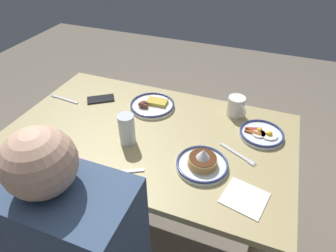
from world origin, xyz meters
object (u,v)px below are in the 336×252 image
object	(u,v)px
drinking_glass	(127,131)
butter_knife	(77,169)
paper_napkin	(245,198)
plate_center_pancakes	(152,105)
plate_far_companion	(202,163)
tea_spoon	(114,173)
fork_far	(64,99)
fork_near	(237,154)
cell_phone	(101,99)
coffee_mug	(236,106)
plate_near_main	(262,134)

from	to	relation	value
drinking_glass	butter_knife	xyz separation A→B (m)	(0.11, 0.22, -0.06)
paper_napkin	butter_knife	distance (m)	0.66
plate_center_pancakes	paper_napkin	size ratio (longest dim) A/B	1.56
plate_far_companion	tea_spoon	xyz separation A→B (m)	(0.32, 0.16, -0.02)
fork_far	paper_napkin	bearing A→B (deg)	162.69
plate_center_pancakes	butter_knife	world-z (taller)	plate_center_pancakes
fork_near	butter_knife	distance (m)	0.67
paper_napkin	fork_far	distance (m)	1.08
plate_far_companion	cell_phone	distance (m)	0.71
fork_near	butter_knife	world-z (taller)	same
plate_far_companion	paper_napkin	size ratio (longest dim) A/B	1.43
paper_napkin	fork_near	size ratio (longest dim) A/B	0.88
drinking_glass	cell_phone	size ratio (longest dim) A/B	1.00
cell_phone	paper_napkin	size ratio (longest dim) A/B	0.96
plate_center_pancakes	plate_far_companion	world-z (taller)	plate_far_companion
cell_phone	plate_far_companion	bearing A→B (deg)	121.66
drinking_glass	fork_near	bearing A→B (deg)	-169.18
plate_center_pancakes	coffee_mug	size ratio (longest dim) A/B	2.30
cell_phone	plate_center_pancakes	bearing A→B (deg)	151.89
fork_far	tea_spoon	xyz separation A→B (m)	(-0.52, 0.38, 0.00)
plate_center_pancakes	drinking_glass	size ratio (longest dim) A/B	1.62
plate_far_companion	cell_phone	world-z (taller)	plate_far_companion
butter_knife	cell_phone	bearing A→B (deg)	-68.98
coffee_mug	drinking_glass	xyz separation A→B (m)	(0.41, 0.38, 0.01)
paper_napkin	tea_spoon	world-z (taller)	tea_spoon
fork_near	butter_knife	xyz separation A→B (m)	(0.59, 0.31, -0.00)
cell_phone	paper_napkin	bearing A→B (deg)	120.84
drinking_glass	paper_napkin	size ratio (longest dim) A/B	0.96
cell_phone	fork_far	world-z (taller)	cell_phone
plate_near_main	fork_near	world-z (taller)	plate_near_main
plate_near_main	tea_spoon	bearing A→B (deg)	40.49
fork_near	butter_knife	size ratio (longest dim) A/B	0.79
plate_far_companion	fork_near	xyz separation A→B (m)	(-0.12, -0.12, -0.02)
plate_near_main	tea_spoon	size ratio (longest dim) A/B	1.18
fork_near	fork_far	distance (m)	0.97
plate_far_companion	tea_spoon	bearing A→B (deg)	26.69
coffee_mug	cell_phone	world-z (taller)	coffee_mug
cell_phone	tea_spoon	world-z (taller)	tea_spoon
fork_near	tea_spoon	xyz separation A→B (m)	(0.44, 0.28, 0.00)
plate_near_main	plate_center_pancakes	bearing A→B (deg)	-3.78
cell_phone	fork_near	size ratio (longest dim) A/B	0.85
fork_near	tea_spoon	world-z (taller)	tea_spoon
drinking_glass	fork_near	world-z (taller)	drinking_glass
drinking_glass	fork_far	bearing A→B (deg)	-21.32
cell_phone	fork_far	xyz separation A→B (m)	(0.19, 0.07, -0.00)
drinking_glass	paper_napkin	world-z (taller)	drinking_glass
butter_knife	plate_far_companion	bearing A→B (deg)	-157.68
coffee_mug	fork_far	xyz separation A→B (m)	(0.90, 0.19, -0.05)
butter_knife	tea_spoon	xyz separation A→B (m)	(-0.15, -0.03, 0.00)
plate_center_pancakes	coffee_mug	world-z (taller)	coffee_mug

